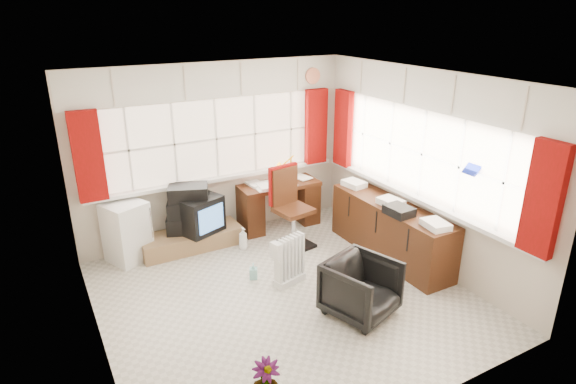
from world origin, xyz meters
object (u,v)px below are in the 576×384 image
task_chair (288,204)px  crt_tv (199,214)px  credenza (390,229)px  mini_fridge (127,232)px  radiator (290,264)px  tv_bench (191,240)px  desk (278,201)px  office_chair (361,288)px  desk_lamp (291,163)px

task_chair → crt_tv: size_ratio=1.63×
task_chair → credenza: size_ratio=0.57×
credenza → mini_fridge: size_ratio=2.47×
radiator → tv_bench: 1.66m
desk → office_chair: (-0.30, -2.49, -0.07)m
task_chair → crt_tv: 1.25m
task_chair → tv_bench: (-1.26, 0.54, -0.48)m
radiator → mini_fridge: bearing=135.6°
crt_tv → desk: bearing=5.0°
desk → tv_bench: (-1.42, -0.08, -0.27)m
credenza → tv_bench: (-2.28, 1.52, -0.26)m
desk_lamp → mini_fridge: size_ratio=0.49×
desk_lamp → credenza: desk_lamp is taller
office_chair → mini_fridge: bearing=109.6°
credenza → crt_tv: credenza is taller
radiator → credenza: (1.52, -0.04, 0.14)m
tv_bench → crt_tv: 0.40m
radiator → tv_bench: size_ratio=0.44×
desk → radiator: desk is taller
desk → mini_fridge: (-2.25, -0.00, 0.01)m
office_chair → crt_tv: size_ratio=1.00×
office_chair → tv_bench: office_chair is taller
crt_tv → tv_bench: bearing=165.2°
credenza → mini_fridge: bearing=152.8°
credenza → tv_bench: size_ratio=1.43×
task_chair → crt_tv: (-1.13, 0.51, -0.11)m
desk_lamp → radiator: (-0.88, -1.52, -0.73)m
desk → credenza: size_ratio=0.62×
task_chair → mini_fridge: bearing=163.5°
task_chair → tv_bench: size_ratio=0.82×
desk → mini_fridge: bearing=-180.0°
tv_bench → crt_tv: (0.12, -0.03, 0.38)m
desk → task_chair: size_ratio=1.08×
desk_lamp → mini_fridge: 2.53m
desk → mini_fridge: size_ratio=1.53×
office_chair → task_chair: bearing=67.3°
credenza → crt_tv: size_ratio=2.84×
desk_lamp → office_chair: (-0.51, -2.46, -0.66)m
office_chair → crt_tv: (-1.00, 2.38, 0.18)m
radiator → desk_lamp: bearing=60.1°
desk_lamp → tv_bench: desk_lamp is taller
tv_bench → mini_fridge: bearing=174.5°
desk_lamp → task_chair: (-0.37, -0.59, -0.37)m
task_chair → radiator: bearing=-118.1°
desk → radiator: size_ratio=2.01×
task_chair → office_chair: (-0.14, -1.87, -0.29)m
desk_lamp → office_chair: bearing=-101.7°
desk → crt_tv: crt_tv is taller
tv_bench → mini_fridge: (-0.83, 0.08, 0.28)m
tv_bench → credenza: bearing=-33.7°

